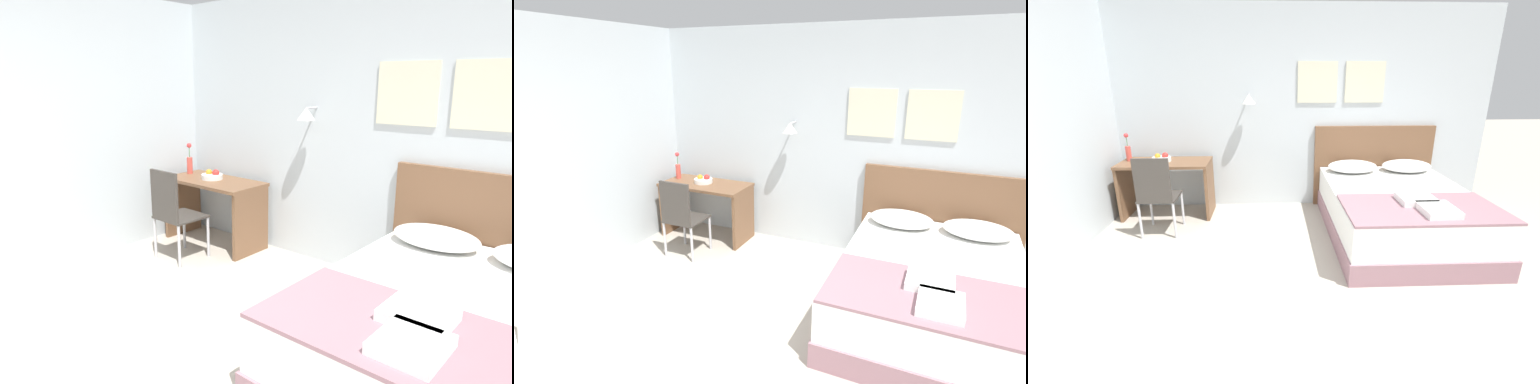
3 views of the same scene
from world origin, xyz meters
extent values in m
cube|color=silver|center=(0.00, 2.71, 1.32)|extent=(5.45, 0.06, 2.65)
cube|color=beige|center=(0.35, 2.67, 1.70)|extent=(0.52, 0.02, 0.52)
cube|color=beige|center=(0.98, 2.67, 1.70)|extent=(0.52, 0.02, 0.52)
cylinder|color=#B2B2B7|center=(-0.55, 2.60, 1.55)|extent=(0.02, 0.16, 0.02)
cone|color=white|center=(-0.55, 2.51, 1.50)|extent=(0.17, 0.17, 0.12)
cube|color=gray|center=(1.17, 1.59, 0.11)|extent=(1.55, 2.07, 0.22)
cube|color=white|center=(1.17, 1.59, 0.39)|extent=(1.52, 2.03, 0.34)
cube|color=brown|center=(1.17, 2.65, 0.56)|extent=(1.67, 0.06, 1.13)
ellipsoid|color=white|center=(0.81, 2.35, 0.64)|extent=(0.65, 0.45, 0.15)
cube|color=gray|center=(1.17, 0.99, 0.58)|extent=(1.50, 0.83, 0.02)
cube|color=white|center=(1.17, 1.13, 0.62)|extent=(0.35, 0.31, 0.06)
cube|color=white|center=(1.26, 0.84, 0.62)|extent=(0.31, 0.35, 0.06)
cube|color=brown|center=(-1.64, 2.34, 0.72)|extent=(1.14, 0.57, 0.03)
cube|color=brown|center=(-2.19, 2.34, 0.35)|extent=(0.04, 0.52, 0.70)
cube|color=brown|center=(-1.10, 2.34, 0.35)|extent=(0.04, 0.52, 0.70)
cube|color=#3D3833|center=(-1.58, 1.80, 0.45)|extent=(0.43, 0.43, 0.02)
cube|color=#3D3833|center=(-1.58, 1.61, 0.70)|extent=(0.39, 0.03, 0.49)
cylinder|color=#B7B7BC|center=(-1.77, 2.00, 0.22)|extent=(0.03, 0.03, 0.44)
cylinder|color=#B7B7BC|center=(-1.39, 2.00, 0.22)|extent=(0.03, 0.03, 0.44)
cylinder|color=#B7B7BC|center=(-1.77, 1.61, 0.22)|extent=(0.03, 0.03, 0.44)
cylinder|color=#B7B7BC|center=(-1.39, 1.61, 0.22)|extent=(0.03, 0.03, 0.44)
cylinder|color=silver|center=(-1.69, 2.35, 0.76)|extent=(0.24, 0.24, 0.05)
sphere|color=red|center=(-1.64, 2.36, 0.81)|extent=(0.08, 0.08, 0.08)
sphere|color=orange|center=(-1.73, 2.35, 0.80)|extent=(0.07, 0.07, 0.07)
cylinder|color=#D14C42|center=(-2.11, 2.39, 0.83)|extent=(0.07, 0.07, 0.19)
cylinder|color=#3D7538|center=(-2.11, 2.39, 1.00)|extent=(0.01, 0.01, 0.14)
sphere|color=#DB3838|center=(-2.11, 2.39, 1.07)|extent=(0.06, 0.06, 0.06)
camera|label=1|loc=(1.96, -1.04, 1.82)|focal=32.00mm
camera|label=2|loc=(1.17, -1.83, 2.21)|focal=28.00mm
camera|label=3|loc=(-0.29, -2.02, 1.81)|focal=24.00mm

